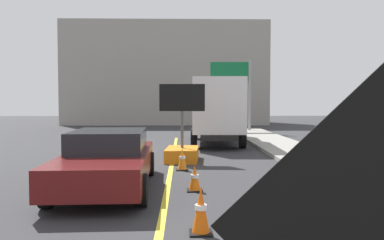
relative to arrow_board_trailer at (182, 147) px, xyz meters
The scene contains 8 objects.
arrow_board_trailer is the anchor object (origin of this frame).
box_truck 5.96m from the arrow_board_trailer, 73.15° to the left, with size 2.68×6.87×3.14m.
pickup_car 4.73m from the arrow_board_trailer, 111.97° to the right, with size 2.19×5.05×1.38m.
highway_guide_sign 13.85m from the arrow_board_trailer, 73.59° to the left, with size 2.79×0.18×5.00m.
far_building_block 24.68m from the arrow_board_trailer, 93.65° to the left, with size 18.62×7.10×9.33m, color gray.
traffic_cone_mid_lane 7.67m from the arrow_board_trailer, 87.72° to the right, with size 0.36×0.36×0.74m.
traffic_cone_far_lane 4.73m from the arrow_board_trailer, 86.38° to the right, with size 0.36×0.36×0.60m.
traffic_cone_curbside 1.94m from the arrow_board_trailer, 89.85° to the right, with size 0.36×0.36×0.68m.
Camera 1 is at (0.37, 1.55, 2.07)m, focal length 36.52 mm.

